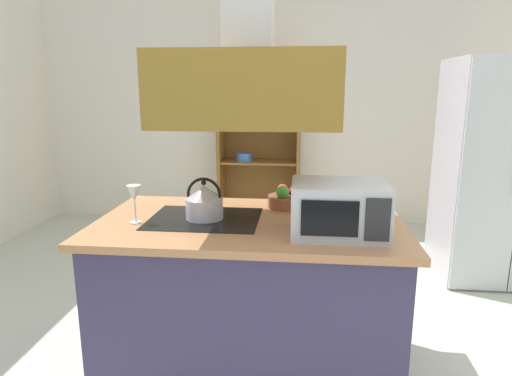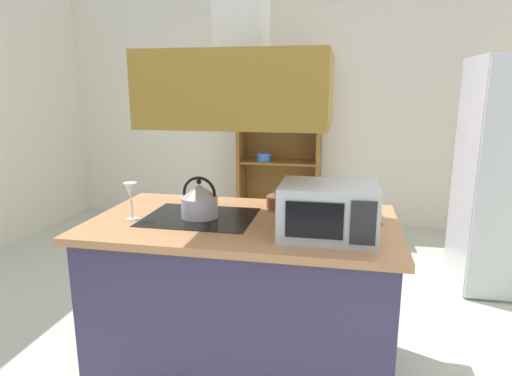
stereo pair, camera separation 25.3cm
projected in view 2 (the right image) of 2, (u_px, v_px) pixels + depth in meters
name	position (u px, v px, depth m)	size (l,w,h in m)	color
ground_plane	(260.00, 364.00, 2.61)	(7.80, 7.80, 0.00)	beige
wall_back	(308.00, 110.00, 5.18)	(6.00, 0.12, 2.70)	silver
kitchen_island	(244.00, 295.00, 2.50)	(1.66, 0.95, 0.90)	#373154
range_hood	(242.00, 65.00, 2.22)	(0.90, 0.70, 1.29)	olive
dish_cabinet	(280.00, 154.00, 5.14)	(0.95, 0.40, 1.90)	brown
kettle	(199.00, 200.00, 2.43)	(0.21, 0.21, 0.23)	silver
cutting_board	(350.00, 216.00, 2.44)	(0.34, 0.24, 0.02)	tan
microwave	(328.00, 211.00, 2.10)	(0.46, 0.35, 0.26)	#B7BABF
wine_glass_on_counter	(131.00, 192.00, 2.37)	(0.08, 0.08, 0.21)	silver
fruit_bowl	(285.00, 200.00, 2.63)	(0.23, 0.23, 0.14)	brown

